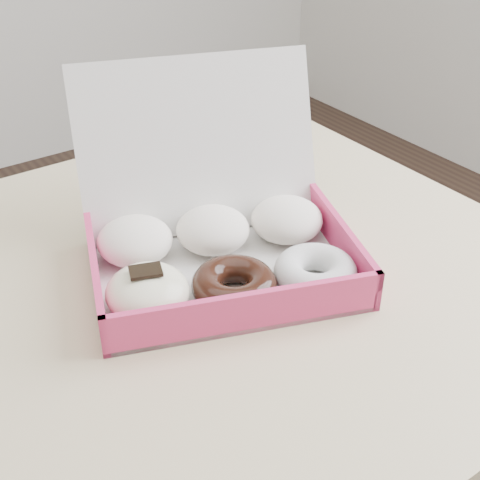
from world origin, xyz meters
TOP-DOWN VIEW (x-y plane):
  - table at (0.00, 0.00)m, footprint 1.20×0.80m
  - donut_box at (0.19, -0.00)m, footprint 0.41×0.39m

SIDE VIEW (x-z plane):
  - table at x=0.00m, z-range 0.30..1.05m
  - donut_box at x=0.19m, z-range 0.67..0.90m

